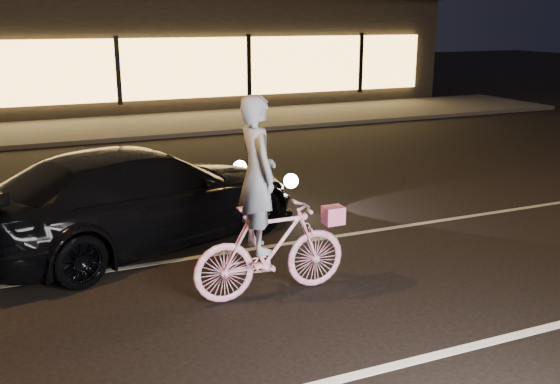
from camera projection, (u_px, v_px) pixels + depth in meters
name	position (u px, v px, depth m)	size (l,w,h in m)	color
ground	(330.00, 302.00, 7.39)	(90.00, 90.00, 0.00)	black
lane_stripe_near	(402.00, 364.00, 6.06)	(60.00, 0.12, 0.01)	silver
lane_stripe_far	(267.00, 247.00, 9.16)	(60.00, 0.10, 0.01)	gray
sidewalk	(131.00, 127.00, 18.88)	(30.00, 4.00, 0.12)	#383533
storefront	(99.00, 48.00, 23.60)	(25.40, 8.42, 4.20)	black
cyclist	(267.00, 227.00, 7.34)	(1.93, 0.67, 2.43)	#F93C7E
sedan	(142.00, 197.00, 9.13)	(5.37, 3.58, 1.44)	black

